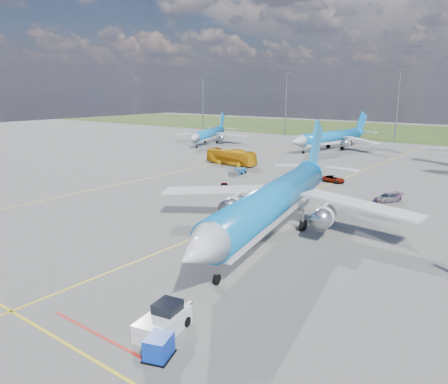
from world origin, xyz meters
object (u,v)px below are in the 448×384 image
Objects in this scene: uld_container at (159,347)px; apron_bus at (231,157)px; bg_jet_nw at (209,144)px; service_car_a at (224,186)px; baggage_tug_c at (238,172)px; service_car_b at (333,179)px; service_car_c at (388,197)px; pushback_tug at (164,321)px; main_airliner at (273,234)px; bg_jet_nnw at (330,150)px.

uld_container is 73.21m from apron_bus.
bg_jet_nw is at bearing 107.89° from uld_container.
service_car_a is 0.65× the size of baggage_tug_c.
service_car_b is 0.95× the size of service_car_c.
apron_bus is at bearing 112.41° from pushback_tug.
pushback_tug is 58.64m from baggage_tug_c.
service_car_a is (-23.88, 38.10, -0.25)m from pushback_tug.
apron_bus is at bearing -64.27° from bg_jet_nw.
uld_container reaches higher than service_car_a.
service_car_c is at bearing 63.70° from main_airliner.
main_airliner reaches higher than baggage_tug_c.
bg_jet_nw is 0.74× the size of main_airliner.
service_car_c is at bearing 71.31° from uld_container.
baggage_tug_c is at bearing -132.46° from apron_bus.
baggage_tug_c is (-18.22, -4.42, -0.08)m from service_car_b.
bg_jet_nw is 112.33m from uld_container.
main_airliner is 24.98× the size of uld_container.
baggage_tug_c is at bearing 119.75° from main_airliner.
bg_jet_nw is at bearing -155.01° from bg_jet_nnw.
bg_jet_nnw is at bearing 97.39° from pushback_tug.
main_airliner reaches higher than uld_container.
apron_bus is (-7.15, -37.62, 1.76)m from bg_jet_nnw.
bg_jet_nnw is (36.09, 10.20, 0.00)m from bg_jet_nw.
uld_container is (1.90, -2.36, -0.09)m from pushback_tug.
bg_jet_nnw reaches higher than baggage_tug_c.
apron_bus is 2.88× the size of service_car_b.
service_car_a is (-25.78, 40.47, -0.15)m from uld_container.
pushback_tug is (66.78, -86.53, 0.82)m from bg_jet_nw.
bg_jet_nnw reaches higher than bg_jet_nw.
main_airliner is (61.81, -63.61, 0.00)m from bg_jet_nw.
uld_container is at bearing -64.86° from baggage_tug_c.
baggage_tug_c is (-29.77, 50.51, -0.29)m from pushback_tug.
service_car_b is (-13.45, 57.29, -0.11)m from uld_container.
pushback_tug is at bearing 108.99° from uld_container.
pushback_tug is at bearing -89.99° from main_airliner.
service_car_b is at bearing 89.42° from main_airliner.
uld_container is (32.59, -99.09, 0.72)m from bg_jet_nnw.
main_airliner is 48.93m from apron_bus.
pushback_tug is 0.48× the size of apron_bus.
uld_container is (6.86, -25.28, 0.72)m from main_airliner.
apron_bus reaches higher than uld_container.
main_airliner is 7.42× the size of pushback_tug.
main_airliner is 23.46m from pushback_tug.
apron_bus is 3.78× the size of service_car_a.
bg_jet_nw is 0.89× the size of bg_jet_nnw.
service_car_a is (6.81, -58.62, 0.57)m from bg_jet_nnw.
service_car_b is at bearing -50.60° from bg_jet_nw.
bg_jet_nw is at bearing 50.91° from apron_bus.
baggage_tug_c is at bearing -158.44° from service_car_c.
uld_container is at bearing -59.89° from service_car_c.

